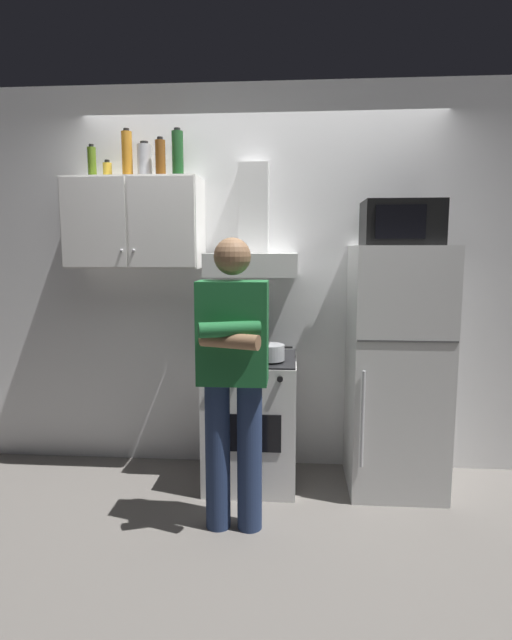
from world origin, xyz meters
TOP-DOWN VIEW (x-y plane):
  - ground_plane at (0.00, 0.00)m, footprint 7.00×7.00m
  - back_wall_tiled at (0.00, 0.60)m, footprint 4.80×0.10m
  - upper_cabinet at (-0.85, 0.37)m, footprint 0.90×0.37m
  - stove_oven at (-0.05, 0.25)m, footprint 0.60×0.62m
  - range_hood at (-0.05, 0.38)m, footprint 0.60×0.44m
  - refrigerator at (0.90, 0.25)m, footprint 0.60×0.62m
  - microwave at (0.90, 0.27)m, footprint 0.48×0.37m
  - person_standing at (-0.10, -0.36)m, footprint 0.38×0.33m
  - cooking_pot at (0.08, 0.13)m, footprint 0.29×0.19m
  - bottle_spice_jar at (-1.04, 0.41)m, footprint 0.06×0.06m
  - bottle_wine_green at (-0.56, 0.41)m, footprint 0.08×0.08m
  - bottle_canister_steel at (-0.78, 0.39)m, footprint 0.10×0.10m
  - bottle_olive_oil at (-1.15, 0.41)m, footprint 0.06×0.06m
  - bottle_liquor_amber at (-0.89, 0.38)m, footprint 0.07×0.07m
  - bottle_beer_brown at (-0.66, 0.34)m, footprint 0.07×0.07m

SIDE VIEW (x-z plane):
  - ground_plane at x=0.00m, z-range 0.00..0.00m
  - stove_oven at x=-0.05m, z-range 0.00..0.87m
  - refrigerator at x=0.90m, z-range 0.00..1.60m
  - person_standing at x=-0.10m, z-range 0.08..1.72m
  - cooking_pot at x=0.08m, z-range 0.87..0.97m
  - back_wall_tiled at x=0.00m, z-range 0.00..2.70m
  - range_hood at x=-0.05m, z-range 1.22..1.97m
  - microwave at x=0.90m, z-range 1.60..1.88m
  - upper_cabinet at x=-0.85m, z-range 1.45..2.05m
  - bottle_spice_jar at x=-1.04m, z-range 2.04..2.17m
  - bottle_olive_oil at x=-1.15m, z-range 2.04..2.27m
  - bottle_canister_steel at x=-0.78m, z-range 2.04..2.28m
  - bottle_beer_brown at x=-0.66m, z-range 2.04..2.30m
  - bottle_liquor_amber at x=-0.89m, z-range 2.04..2.36m
  - bottle_wine_green at x=-0.56m, z-range 2.04..2.37m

